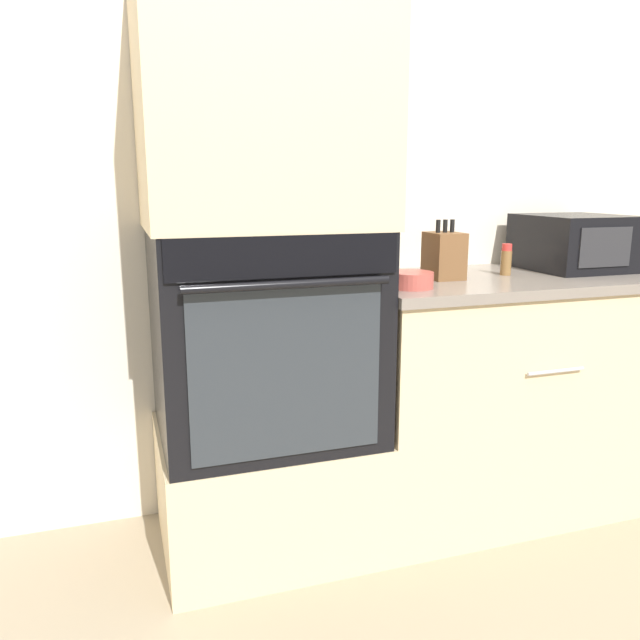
% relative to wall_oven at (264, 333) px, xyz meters
% --- Properties ---
extents(ground_plane, '(12.00, 12.00, 0.00)m').
position_rel_wall_oven_xyz_m(ground_plane, '(0.36, -0.30, -0.76)').
color(ground_plane, gray).
extents(wall_back, '(8.00, 0.05, 2.50)m').
position_rel_wall_oven_xyz_m(wall_back, '(0.36, 0.33, 0.49)').
color(wall_back, beige).
rests_on(wall_back, ground_plane).
extents(oven_cabinet_base, '(0.72, 0.60, 0.41)m').
position_rel_wall_oven_xyz_m(oven_cabinet_base, '(-0.00, 0.00, -0.55)').
color(oven_cabinet_base, beige).
rests_on(oven_cabinet_base, ground_plane).
extents(wall_oven, '(0.69, 0.64, 0.69)m').
position_rel_wall_oven_xyz_m(wall_oven, '(0.00, 0.00, 0.00)').
color(wall_oven, black).
rests_on(wall_oven, oven_cabinet_base).
extents(oven_cabinet_upper, '(0.72, 0.60, 0.78)m').
position_rel_wall_oven_xyz_m(oven_cabinet_upper, '(-0.00, 0.00, 0.73)').
color(oven_cabinet_upper, beige).
rests_on(oven_cabinet_upper, wall_oven).
extents(counter_unit, '(1.15, 0.63, 0.91)m').
position_rel_wall_oven_xyz_m(counter_unit, '(0.92, 0.00, -0.30)').
color(counter_unit, beige).
rests_on(counter_unit, ground_plane).
extents(microwave, '(0.37, 0.38, 0.21)m').
position_rel_wall_oven_xyz_m(microwave, '(1.27, 0.06, 0.25)').
color(microwave, black).
rests_on(microwave, counter_unit).
extents(knife_block, '(0.11, 0.14, 0.21)m').
position_rel_wall_oven_xyz_m(knife_block, '(0.66, 0.01, 0.23)').
color(knife_block, brown).
rests_on(knife_block, counter_unit).
extents(bowl, '(0.15, 0.15, 0.05)m').
position_rel_wall_oven_xyz_m(bowl, '(0.46, -0.14, 0.17)').
color(bowl, '#B24C42').
rests_on(bowl, counter_unit).
extents(condiment_jar_near, '(0.04, 0.04, 0.12)m').
position_rel_wall_oven_xyz_m(condiment_jar_near, '(0.92, 0.01, 0.20)').
color(condiment_jar_near, brown).
rests_on(condiment_jar_near, counter_unit).
extents(condiment_jar_mid, '(0.04, 0.04, 0.10)m').
position_rel_wall_oven_xyz_m(condiment_jar_mid, '(0.77, 0.24, 0.20)').
color(condiment_jar_mid, silver).
rests_on(condiment_jar_mid, counter_unit).
extents(condiment_jar_far, '(0.05, 0.05, 0.09)m').
position_rel_wall_oven_xyz_m(condiment_jar_far, '(0.80, 0.13, 0.19)').
color(condiment_jar_far, brown).
rests_on(condiment_jar_far, counter_unit).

